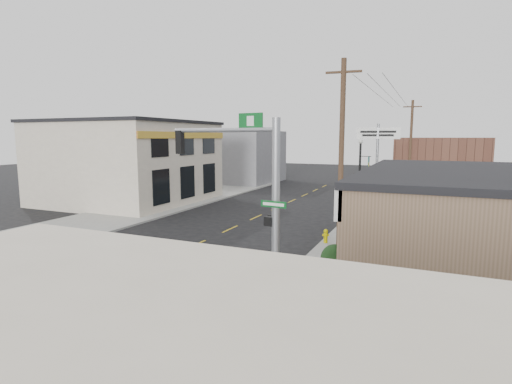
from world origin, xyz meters
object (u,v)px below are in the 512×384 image
at_px(lamp_post, 361,174).
at_px(suv, 14,259).
at_px(utility_pole_far, 410,150).
at_px(fire_hydrant, 326,235).
at_px(guide_sign, 367,208).
at_px(dance_center_sign, 378,146).
at_px(bare_tree, 352,179).
at_px(utility_pole_near, 341,159).
at_px(traffic_signal_pole, 256,186).

bearing_deg(lamp_post, suv, -114.21).
distance_m(lamp_post, utility_pole_far, 11.30).
relative_size(fire_hydrant, lamp_post, 0.14).
relative_size(guide_sign, dance_center_sign, 0.43).
bearing_deg(bare_tree, dance_center_sign, 91.40).
height_order(utility_pole_near, utility_pole_far, utility_pole_near).
bearing_deg(bare_tree, fire_hydrant, 130.69).
xyz_separation_m(traffic_signal_pole, lamp_post, (1.59, 13.30, -0.66)).
distance_m(traffic_signal_pole, guide_sign, 8.94).
bearing_deg(dance_center_sign, guide_sign, -88.23).
relative_size(fire_hydrant, utility_pole_far, 0.08).
bearing_deg(bare_tree, guide_sign, 83.70).
distance_m(guide_sign, bare_tree, 3.44).
relative_size(lamp_post, utility_pole_far, 0.62).
height_order(guide_sign, fire_hydrant, guide_sign).
bearing_deg(lamp_post, utility_pole_far, 88.35).
bearing_deg(dance_center_sign, utility_pole_near, -92.59).
xyz_separation_m(traffic_signal_pole, utility_pole_near, (2.06, 4.66, 0.75)).
bearing_deg(suv, utility_pole_near, 15.48).
xyz_separation_m(suv, utility_pole_near, (11.68, 7.20, 3.94)).
bearing_deg(utility_pole_near, utility_pole_far, 79.30).
relative_size(guide_sign, utility_pole_near, 0.31).
relative_size(traffic_signal_pole, fire_hydrant, 8.68).
xyz_separation_m(traffic_signal_pole, dance_center_sign, (2.15, 17.01, 1.12)).
relative_size(fire_hydrant, utility_pole_near, 0.08).
distance_m(suv, bare_tree, 14.71).
distance_m(traffic_signal_pole, utility_pole_near, 5.15).
distance_m(traffic_signal_pole, lamp_post, 13.41).
xyz_separation_m(lamp_post, dance_center_sign, (0.56, 3.70, 1.78)).
bearing_deg(utility_pole_near, suv, -153.25).
relative_size(lamp_post, dance_center_sign, 0.83).
height_order(dance_center_sign, utility_pole_near, utility_pole_near).
bearing_deg(guide_sign, suv, -122.38).
height_order(traffic_signal_pole, utility_pole_near, utility_pole_near).
bearing_deg(traffic_signal_pole, lamp_post, 89.91).
height_order(suv, bare_tree, bare_tree).
height_order(fire_hydrant, dance_center_sign, dance_center_sign).
xyz_separation_m(traffic_signal_pole, bare_tree, (2.43, 5.36, -0.19)).
bearing_deg(guide_sign, traffic_signal_pole, -91.96).
relative_size(traffic_signal_pole, dance_center_sign, 0.98).
relative_size(suv, utility_pole_near, 0.59).
xyz_separation_m(guide_sign, dance_center_sign, (-0.61, 8.73, 3.10)).
bearing_deg(bare_tree, utility_pole_near, -117.79).
distance_m(lamp_post, utility_pole_near, 8.77).
height_order(guide_sign, dance_center_sign, dance_center_sign).
height_order(guide_sign, utility_pole_far, utility_pole_far).
relative_size(utility_pole_near, utility_pole_far, 1.02).
distance_m(fire_hydrant, utility_pole_near, 5.00).
height_order(bare_tree, utility_pole_far, utility_pole_far).
distance_m(suv, lamp_post, 19.57).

